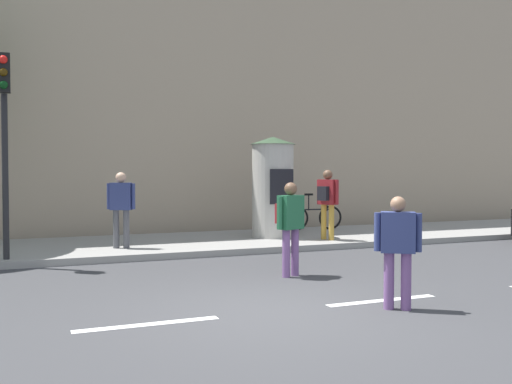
% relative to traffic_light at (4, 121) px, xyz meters
% --- Properties ---
extents(ground_plane, '(80.00, 80.00, 0.00)m').
position_rel_traffic_light_xyz_m(ground_plane, '(3.40, -5.24, -2.87)').
color(ground_plane, '#38383A').
extents(sidewalk_curb, '(36.00, 4.00, 0.15)m').
position_rel_traffic_light_xyz_m(sidewalk_curb, '(3.40, 1.76, -2.79)').
color(sidewalk_curb, gray).
rests_on(sidewalk_curb, ground_plane).
extents(lane_markings, '(25.80, 0.16, 0.01)m').
position_rel_traffic_light_xyz_m(lane_markings, '(3.40, -5.24, -2.86)').
color(lane_markings, silver).
rests_on(lane_markings, ground_plane).
extents(building_backdrop, '(36.00, 5.00, 10.27)m').
position_rel_traffic_light_xyz_m(building_backdrop, '(3.40, 6.76, 2.27)').
color(building_backdrop, tan).
rests_on(building_backdrop, ground_plane).
extents(traffic_light, '(0.24, 0.45, 4.01)m').
position_rel_traffic_light_xyz_m(traffic_light, '(0.00, 0.00, 0.00)').
color(traffic_light, black).
rests_on(traffic_light, sidewalk_curb).
extents(poster_column, '(1.21, 1.21, 2.66)m').
position_rel_traffic_light_xyz_m(poster_column, '(6.48, 1.69, -1.37)').
color(poster_column, '#B2ADA3').
rests_on(poster_column, sidewalk_curb).
extents(pedestrian_in_dark_shirt, '(0.54, 0.45, 1.55)m').
position_rel_traffic_light_xyz_m(pedestrian_in_dark_shirt, '(5.00, -5.76, -1.96)').
color(pedestrian_in_dark_shirt, '#724C84').
rests_on(pedestrian_in_dark_shirt, ground_plane).
extents(pedestrian_with_backpack, '(0.61, 0.50, 1.69)m').
position_rel_traffic_light_xyz_m(pedestrian_with_backpack, '(4.73, -2.96, -1.85)').
color(pedestrian_with_backpack, '#724C84').
rests_on(pedestrian_with_backpack, ground_plane).
extents(pedestrian_in_red_top, '(0.50, 0.62, 1.78)m').
position_rel_traffic_light_xyz_m(pedestrian_in_red_top, '(7.48, 0.54, -1.64)').
color(pedestrian_in_red_top, '#B78C33').
rests_on(pedestrian_in_red_top, sidewalk_curb).
extents(pedestrian_tallest, '(0.60, 0.41, 1.72)m').
position_rel_traffic_light_xyz_m(pedestrian_tallest, '(2.38, 0.93, -1.70)').
color(pedestrian_tallest, '#4C4C51').
rests_on(pedestrian_tallest, sidewalk_curb).
extents(bicycle_leaning, '(1.76, 0.35, 1.09)m').
position_rel_traffic_light_xyz_m(bicycle_leaning, '(8.37, 2.92, -2.33)').
color(bicycle_leaning, black).
rests_on(bicycle_leaning, sidewalk_curb).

